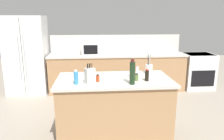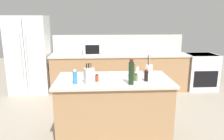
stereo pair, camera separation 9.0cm
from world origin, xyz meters
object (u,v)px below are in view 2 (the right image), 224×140
Objects in this scene: knife_block at (89,76)px; soy_sauce_bottle at (146,76)px; range_oven at (200,71)px; dish_soap_bottle at (75,77)px; spice_jar_oregano at (136,77)px; wine_bottle at (131,73)px; utensil_crock at (149,69)px; salt_shaker at (137,70)px; pepper_grinder at (133,71)px; spice_jar_paprika at (97,78)px; refrigerator at (30,55)px; microwave at (95,48)px.

knife_block is 1.67× the size of soy_sauce_bottle.
soy_sauce_bottle is (-1.96, -2.35, 0.55)m from range_oven.
range_oven is 3.12m from soy_sauce_bottle.
dish_soap_bottle reaches higher than spice_jar_oregano.
spice_jar_oregano is 0.22m from wine_bottle.
spice_jar_oregano is (-2.12, -2.34, 0.52)m from range_oven.
knife_block is 0.20m from dish_soap_bottle.
knife_block reaches higher than spice_jar_oregano.
soy_sauce_bottle is at bearing -129.84° from range_oven.
utensil_crock is 0.49m from spice_jar_oregano.
knife_block reaches higher than salt_shaker.
dish_soap_bottle is at bearing -163.71° from pepper_grinder.
pepper_grinder is 0.58m from spice_jar_paprika.
refrigerator is at bearing 135.03° from pepper_grinder.
pepper_grinder is (0.66, 0.24, 0.00)m from knife_block.
refrigerator reaches higher than spice_jar_paprika.
range_oven is at bearing -0.00° from microwave.
microwave is 1.84× the size of knife_block.
pepper_grinder is at bearing -74.04° from microwave.
wine_bottle reaches higher than pepper_grinder.
dish_soap_bottle is at bearing 174.68° from wine_bottle.
knife_block is 1.08m from utensil_crock.
range_oven is (4.36, -0.05, -0.48)m from refrigerator.
knife_block is 0.70m from pepper_grinder.
soy_sauce_bottle is at bearing -6.87° from spice_jar_oregano.
soy_sauce_bottle is (0.79, -2.35, -0.07)m from microwave.
pepper_grinder reaches higher than spice_jar_paprika.
wine_bottle is at bearing -5.32° from dish_soap_bottle.
refrigerator is 1.62m from microwave.
salt_shaker reaches higher than range_oven.
soy_sauce_bottle is at bearing 4.03° from dish_soap_bottle.
spice_jar_oregano is (2.25, -2.39, 0.05)m from refrigerator.
microwave is 4.95× the size of spice_jar_paprika.
spice_jar_oregano is at bearing -103.05° from salt_shaker.
knife_block is at bearing 4.16° from dish_soap_bottle.
microwave is 2.34m from spice_jar_paprika.
range_oven is 3.89m from dish_soap_bottle.
refrigerator is 3.15m from pepper_grinder.
spice_jar_oregano is at bearing -74.67° from microwave.
range_oven is 4.55× the size of dish_soap_bottle.
range_oven is 3.19m from spice_jar_oregano.
dish_soap_bottle is 1.03m from soy_sauce_bottle.
pepper_grinder is 2.32× the size of spice_jar_paprika.
pepper_grinder is 2.26× the size of spice_jar_oregano.
utensil_crock reaches higher than microwave.
wine_bottle is (-2.21, -2.50, 0.64)m from range_oven.
pepper_grinder is 0.89m from dish_soap_bottle.
refrigerator is 5.29× the size of wine_bottle.
microwave is 2.01m from salt_shaker.
wine_bottle is at bearing -119.73° from spice_jar_oregano.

